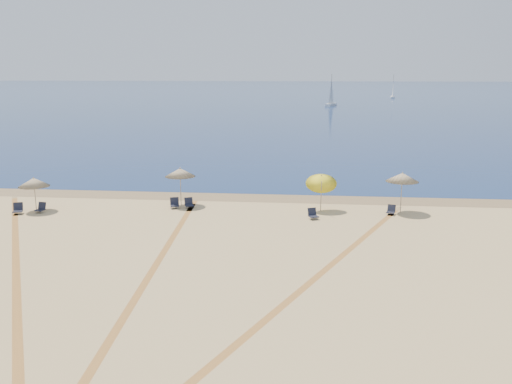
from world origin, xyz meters
TOP-DOWN VIEW (x-y plane):
  - ocean at (0.00, 225.00)m, footprint 500.00×500.00m
  - wet_sand at (0.00, 24.00)m, footprint 500.00×500.00m
  - umbrella_1 at (-14.26, 18.81)m, footprint 1.96×1.96m
  - umbrella_2 at (-5.21, 21.16)m, footprint 2.04×2.04m
  - umbrella_3 at (4.16, 20.57)m, footprint 2.01×2.08m
  - umbrella_4 at (9.26, 20.67)m, footprint 2.08×2.08m
  - chair_2 at (-15.06, 18.01)m, footprint 0.78×0.84m
  - chair_3 at (-13.77, 18.49)m, footprint 0.63×0.70m
  - chair_4 at (-5.47, 20.43)m, footprint 0.74×0.80m
  - chair_5 at (-4.54, 20.60)m, footprint 0.76×0.80m
  - chair_6 at (3.65, 18.64)m, footprint 0.75×0.79m
  - chair_7 at (8.60, 20.14)m, footprint 0.66×0.72m
  - sailboat_0 at (30.23, 167.86)m, footprint 1.87×5.21m
  - sailboat_1 at (8.79, 126.47)m, footprint 3.16×5.43m
  - tire_tracks at (-3.67, 9.92)m, footprint 52.61×39.90m

SIDE VIEW (x-z plane):
  - tire_tracks at x=-3.67m, z-range 0.00..0.00m
  - wet_sand at x=0.00m, z-range 0.00..0.00m
  - ocean at x=0.00m, z-range 0.01..0.01m
  - chair_7 at x=8.60m, z-range -0.04..0.57m
  - chair_3 at x=-13.77m, z-range -0.04..0.60m
  - chair_6 at x=3.65m, z-range -0.04..0.61m
  - chair_5 at x=-4.54m, z-range -0.04..0.62m
  - chair_4 at x=-5.47m, z-range -0.04..0.64m
  - chair_2 at x=-15.06m, z-range -0.04..0.66m
  - umbrella_1 at x=-14.26m, z-range 0.78..3.02m
  - umbrella_3 at x=4.16m, z-range 0.67..3.44m
  - umbrella_2 at x=-5.21m, z-range 0.96..3.57m
  - sailboat_0 at x=30.23m, z-range -1.50..6.08m
  - umbrella_4 at x=9.26m, z-range 0.98..3.64m
  - sailboat_1 at x=8.79m, z-range -1.56..6.33m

